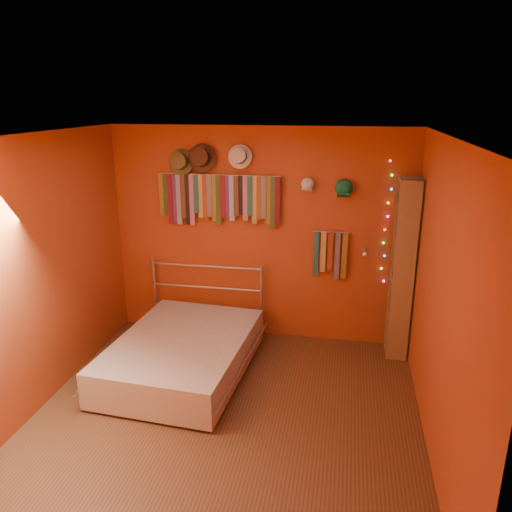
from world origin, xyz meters
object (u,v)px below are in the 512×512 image
Objects in this scene: reading_lamp at (365,254)px; bed at (183,354)px; tie_rack at (218,197)px; bookshelf at (407,269)px.

reading_lamp is 0.16× the size of bed.
reading_lamp is at bearing -5.98° from tie_rack.
tie_rack is at bearing 174.02° from reading_lamp.
bed is at bearing -155.95° from reading_lamp.
bookshelf reaches higher than bed.
reading_lamp reaches higher than bed.
tie_rack is 4.63× the size of reading_lamp.
bookshelf is 1.03× the size of bed.
bookshelf is 2.57m from bed.
tie_rack is 1.77m from reading_lamp.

